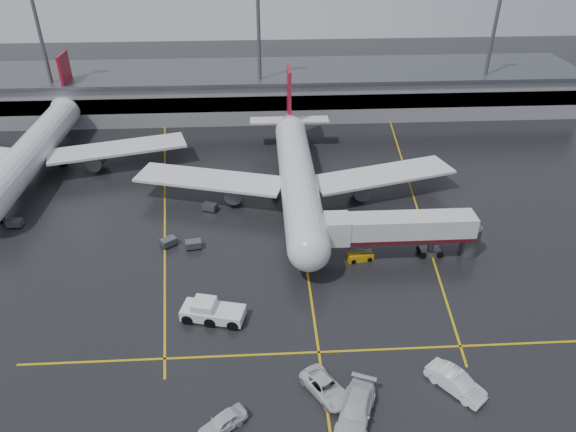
{
  "coord_description": "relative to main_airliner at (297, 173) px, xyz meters",
  "views": [
    {
      "loc": [
        -5.29,
        -60.06,
        39.92
      ],
      "look_at": [
        -2.0,
        -2.0,
        4.0
      ],
      "focal_mm": 32.94,
      "sensor_mm": 36.0,
      "label": 1
    }
  ],
  "objects": [
    {
      "name": "belt_loader",
      "position": [
        6.88,
        -16.24,
        -3.71
      ],
      "size": [
        3.41,
        1.97,
        2.04
      ],
      "color": "#D1930B",
      "rests_on": "ground"
    },
    {
      "name": "light_mast_mid",
      "position": [
        -5.0,
        32.3,
        10.27
      ],
      "size": [
        3.0,
        1.2,
        25.45
      ],
      "color": "#595B60",
      "rests_on": "ground"
    },
    {
      "name": "apron_line_centre",
      "position": [
        0.0,
        -9.7,
        -4.2
      ],
      "size": [
        0.25,
        90.0,
        0.02
      ],
      "primitive_type": "cube",
      "color": "gold",
      "rests_on": "ground"
    },
    {
      "name": "terminal",
      "position": [
        0.0,
        38.23,
        0.11
      ],
      "size": [
        122.0,
        19.0,
        8.6
      ],
      "color": "gray",
      "rests_on": "ground"
    },
    {
      "name": "service_van_c",
      "position": [
        12.21,
        -37.04,
        -3.26
      ],
      "size": [
        5.15,
        5.76,
        1.9
      ],
      "primitive_type": "imported",
      "rotation": [
        0.0,
        0.0,
        0.67
      ],
      "color": "white",
      "rests_on": "ground"
    },
    {
      "name": "pushback_tractor",
      "position": [
        -11.16,
        -26.09,
        -3.24
      ],
      "size": [
        7.23,
        4.3,
        2.42
      ],
      "color": "silver",
      "rests_on": "ground"
    },
    {
      "name": "baggage_cart_a",
      "position": [
        -14.42,
        -12.52,
        -3.58
      ],
      "size": [
        2.18,
        1.6,
        1.12
      ],
      "color": "#595B60",
      "rests_on": "ground"
    },
    {
      "name": "ground",
      "position": [
        0.0,
        -9.7,
        -4.21
      ],
      "size": [
        220.0,
        220.0,
        0.0
      ],
      "primitive_type": "plane",
      "color": "black",
      "rests_on": "ground"
    },
    {
      "name": "apron_line_left",
      "position": [
        -20.0,
        0.3,
        -4.2
      ],
      "size": [
        9.99,
        69.35,
        0.02
      ],
      "primitive_type": "cube",
      "rotation": [
        0.0,
        0.0,
        0.14
      ],
      "color": "gold",
      "rests_on": "ground"
    },
    {
      "name": "baggage_cart_e",
      "position": [
        -39.68,
        -5.9,
        -3.58
      ],
      "size": [
        2.04,
        1.36,
        1.12
      ],
      "color": "#595B60",
      "rests_on": "ground"
    },
    {
      "name": "jet_bridge",
      "position": [
        11.87,
        -15.7,
        -0.28
      ],
      "size": [
        19.9,
        3.4,
        6.05
      ],
      "color": "silver",
      "rests_on": "ground"
    },
    {
      "name": "baggage_cart_b",
      "position": [
        -17.74,
        -11.79,
        -3.58
      ],
      "size": [
        2.38,
        2.26,
        1.12
      ],
      "color": "#595B60",
      "rests_on": "ground"
    },
    {
      "name": "apron_line_stop",
      "position": [
        0.0,
        -31.7,
        -4.2
      ],
      "size": [
        60.0,
        0.25,
        0.02
      ],
      "primitive_type": "cube",
      "color": "gold",
      "rests_on": "ground"
    },
    {
      "name": "main_airliner",
      "position": [
        0.0,
        0.0,
        0.0
      ],
      "size": [
        48.8,
        45.6,
        14.1
      ],
      "color": "silver",
      "rests_on": "ground"
    },
    {
      "name": "service_van_a",
      "position": [
        0.06,
        -36.84,
        -3.44
      ],
      "size": [
        5.08,
        6.05,
        1.54
      ],
      "primitive_type": "imported",
      "rotation": [
        0.0,
        0.0,
        0.55
      ],
      "color": "silver",
      "rests_on": "ground"
    },
    {
      "name": "service_van_d",
      "position": [
        -9.28,
        -40.09,
        -3.44
      ],
      "size": [
        4.69,
        4.21,
        1.54
      ],
      "primitive_type": "imported",
      "rotation": [
        0.0,
        0.0,
        -0.91
      ],
      "color": "silver",
      "rests_on": "ground"
    },
    {
      "name": "baggage_cart_c",
      "position": [
        -12.95,
        -3.05,
        -3.58
      ],
      "size": [
        2.33,
        1.92,
        1.12
      ],
      "color": "#595B60",
      "rests_on": "ground"
    },
    {
      "name": "service_van_b",
      "position": [
        2.42,
        -39.59,
        -3.23
      ],
      "size": [
        5.06,
        7.27,
        1.96
      ],
      "primitive_type": "imported",
      "rotation": [
        0.0,
        0.0,
        -0.38
      ],
      "color": "silver",
      "rests_on": "ground"
    },
    {
      "name": "light_mast_right",
      "position": [
        40.0,
        32.3,
        10.27
      ],
      "size": [
        3.0,
        1.2,
        25.45
      ],
      "color": "#595B60",
      "rests_on": "ground"
    },
    {
      "name": "second_airliner",
      "position": [
        -42.0,
        12.0,
        0.0
      ],
      "size": [
        48.8,
        45.6,
        14.1
      ],
      "color": "silver",
      "rests_on": "ground"
    },
    {
      "name": "apron_line_right",
      "position": [
        18.0,
        0.3,
        -4.2
      ],
      "size": [
        7.57,
        69.64,
        0.02
      ],
      "primitive_type": "cube",
      "rotation": [
        0.0,
        0.0,
        -0.1
      ],
      "color": "gold",
      "rests_on": "ground"
    },
    {
      "name": "light_mast_left",
      "position": [
        -45.0,
        32.3,
        10.27
      ],
      "size": [
        3.0,
        1.2,
        25.45
      ],
      "color": "#595B60",
      "rests_on": "ground"
    }
  ]
}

